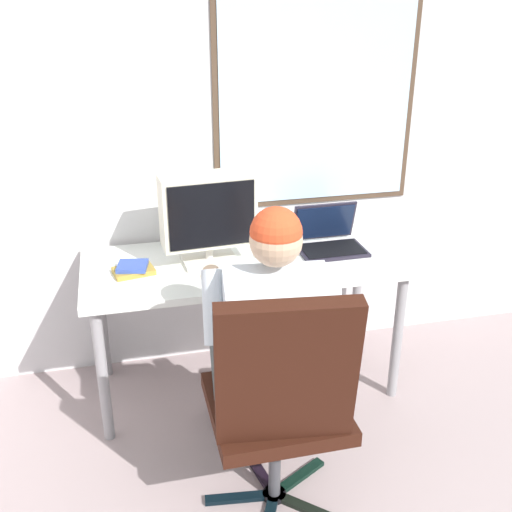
{
  "coord_description": "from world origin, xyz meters",
  "views": [
    {
      "loc": [
        -0.79,
        -0.79,
        1.98
      ],
      "look_at": [
        -0.25,
        1.5,
        0.94
      ],
      "focal_mm": 43.0,
      "sensor_mm": 36.0,
      "label": 1
    }
  ],
  "objects_px": {
    "office_chair": "(281,396)",
    "laptop": "(328,237)",
    "desk": "(245,274)",
    "person_seated": "(270,340)",
    "crt_monitor": "(208,212)",
    "wine_glass": "(286,248)",
    "book_stack": "(133,269)"
  },
  "relations": [
    {
      "from": "laptop",
      "to": "wine_glass",
      "type": "height_order",
      "value": "laptop"
    },
    {
      "from": "book_stack",
      "to": "wine_glass",
      "type": "bearing_deg",
      "value": -7.33
    },
    {
      "from": "desk",
      "to": "crt_monitor",
      "type": "bearing_deg",
      "value": 172.83
    },
    {
      "from": "laptop",
      "to": "wine_glass",
      "type": "bearing_deg",
      "value": -147.89
    },
    {
      "from": "desk",
      "to": "person_seated",
      "type": "height_order",
      "value": "person_seated"
    },
    {
      "from": "office_chair",
      "to": "laptop",
      "type": "bearing_deg",
      "value": 61.98
    },
    {
      "from": "office_chair",
      "to": "person_seated",
      "type": "relative_size",
      "value": 0.83
    },
    {
      "from": "desk",
      "to": "crt_monitor",
      "type": "relative_size",
      "value": 3.46
    },
    {
      "from": "desk",
      "to": "office_chair",
      "type": "height_order",
      "value": "office_chair"
    },
    {
      "from": "office_chair",
      "to": "person_seated",
      "type": "xyz_separation_m",
      "value": [
        0.03,
        0.27,
        0.07
      ]
    },
    {
      "from": "office_chair",
      "to": "laptop",
      "type": "relative_size",
      "value": 3.16
    },
    {
      "from": "desk",
      "to": "crt_monitor",
      "type": "distance_m",
      "value": 0.38
    },
    {
      "from": "laptop",
      "to": "book_stack",
      "type": "xyz_separation_m",
      "value": [
        -1.0,
        -0.08,
        -0.04
      ]
    },
    {
      "from": "desk",
      "to": "person_seated",
      "type": "relative_size",
      "value": 1.24
    },
    {
      "from": "person_seated",
      "to": "wine_glass",
      "type": "xyz_separation_m",
      "value": [
        0.22,
        0.54,
        0.15
      ]
    },
    {
      "from": "person_seated",
      "to": "laptop",
      "type": "distance_m",
      "value": 0.88
    },
    {
      "from": "desk",
      "to": "book_stack",
      "type": "relative_size",
      "value": 7.72
    },
    {
      "from": "person_seated",
      "to": "crt_monitor",
      "type": "xyz_separation_m",
      "value": [
        -0.13,
        0.68,
        0.32
      ]
    },
    {
      "from": "crt_monitor",
      "to": "book_stack",
      "type": "distance_m",
      "value": 0.44
    },
    {
      "from": "crt_monitor",
      "to": "wine_glass",
      "type": "height_order",
      "value": "crt_monitor"
    },
    {
      "from": "desk",
      "to": "person_seated",
      "type": "distance_m",
      "value": 0.66
    },
    {
      "from": "crt_monitor",
      "to": "person_seated",
      "type": "bearing_deg",
      "value": -79.29
    },
    {
      "from": "office_chair",
      "to": "crt_monitor",
      "type": "distance_m",
      "value": 1.03
    },
    {
      "from": "desk",
      "to": "wine_glass",
      "type": "distance_m",
      "value": 0.27
    },
    {
      "from": "laptop",
      "to": "office_chair",
      "type": "bearing_deg",
      "value": -118.02
    },
    {
      "from": "desk",
      "to": "book_stack",
      "type": "xyz_separation_m",
      "value": [
        -0.54,
        -0.03,
        0.1
      ]
    },
    {
      "from": "office_chair",
      "to": "wine_glass",
      "type": "relative_size",
      "value": 7.43
    },
    {
      "from": "office_chair",
      "to": "person_seated",
      "type": "bearing_deg",
      "value": 84.0
    },
    {
      "from": "person_seated",
      "to": "wine_glass",
      "type": "relative_size",
      "value": 8.91
    },
    {
      "from": "crt_monitor",
      "to": "wine_glass",
      "type": "relative_size",
      "value": 3.18
    },
    {
      "from": "crt_monitor",
      "to": "laptop",
      "type": "height_order",
      "value": "crt_monitor"
    },
    {
      "from": "person_seated",
      "to": "office_chair",
      "type": "bearing_deg",
      "value": -96.0
    }
  ]
}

